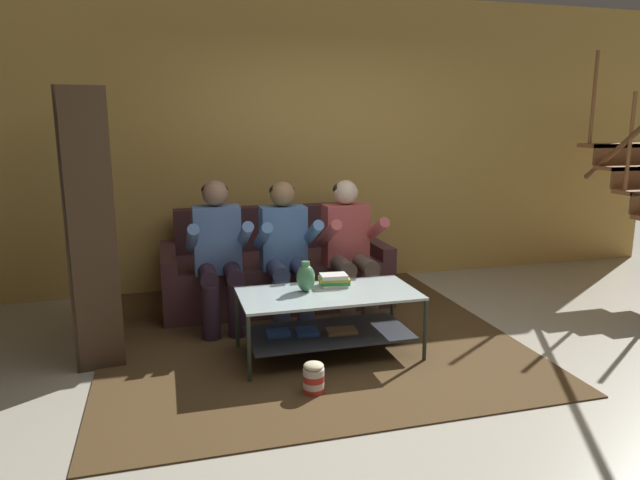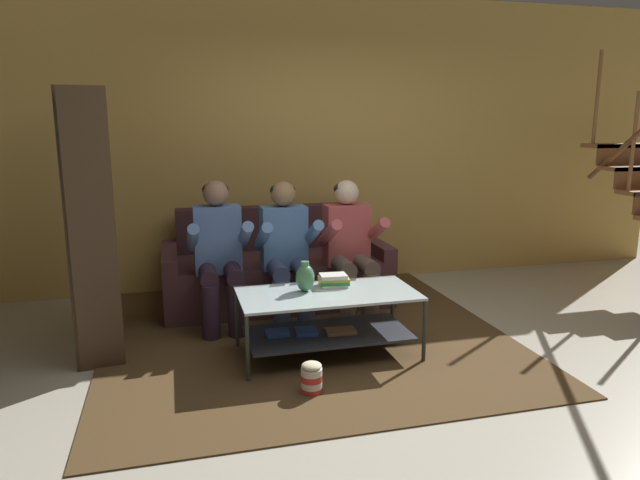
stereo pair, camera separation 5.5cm
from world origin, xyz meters
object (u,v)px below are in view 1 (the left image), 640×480
person_seated_left (218,249)px  person_seated_right (349,243)px  person_seated_middle (286,247)px  vase (306,277)px  book_stack (334,280)px  popcorn_tub (314,378)px  coffee_table (327,314)px  bookshelf (86,242)px  couch (274,272)px

person_seated_left → person_seated_right: bearing=-0.1°
person_seated_middle → vase: person_seated_middle is taller
book_stack → popcorn_tub: bearing=-116.0°
person_seated_right → coffee_table: person_seated_right is taller
vase → book_stack: 0.25m
person_seated_left → coffee_table: bearing=-49.4°
person_seated_left → person_seated_middle: size_ratio=1.02×
person_seated_middle → vase: 0.72m
popcorn_tub → vase: bearing=80.2°
coffee_table → vase: (-0.14, 0.07, 0.26)m
coffee_table → bookshelf: size_ratio=0.67×
person_seated_left → vase: person_seated_left is taller
couch → book_stack: couch is taller
person_seated_left → bookshelf: bookshelf is taller
person_seated_left → book_stack: 1.02m
bookshelf → popcorn_tub: (1.40, -1.21, -0.69)m
vase → popcorn_tub: vase is taller
book_stack → person_seated_left: bearing=140.0°
couch → person_seated_left: (-0.56, -0.56, 0.37)m
couch → person_seated_left: bearing=-134.8°
popcorn_tub → book_stack: bearing=64.0°
bookshelf → popcorn_tub: bearing=-40.7°
book_stack → person_seated_right: bearing=62.8°
person_seated_left → bookshelf: (-0.97, -0.15, 0.14)m
coffee_table → popcorn_tub: 0.64m
person_seated_left → bookshelf: size_ratio=0.64×
person_seated_middle → book_stack: bearing=-71.1°
person_seated_left → person_seated_right: 1.11m
couch → person_seated_middle: size_ratio=1.72×
popcorn_tub → couch: bearing=86.4°
person_seated_middle → coffee_table: (0.13, -0.79, -0.33)m
book_stack → popcorn_tub: book_stack is taller
couch → book_stack: (0.22, -1.21, 0.23)m
person_seated_left → person_seated_right: (1.11, -0.00, -0.01)m
person_seated_left → couch: bearing=45.2°
couch → person_seated_left: 0.87m
vase → book_stack: size_ratio=0.90×
person_seated_right → coffee_table: size_ratio=0.92×
person_seated_left → popcorn_tub: size_ratio=5.83×
person_seated_left → bookshelf: 0.99m
person_seated_right → book_stack: person_seated_right is taller
vase → book_stack: bearing=16.6°
coffee_table → person_seated_left: bearing=130.6°
bookshelf → popcorn_tub: size_ratio=9.16×
vase → person_seated_right: bearing=51.8°
couch → bookshelf: bookshelf is taller
coffee_table → book_stack: 0.27m
person_seated_right → bookshelf: 2.09m
couch → bookshelf: (-1.52, -0.71, 0.52)m
person_seated_left → popcorn_tub: bearing=-72.2°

